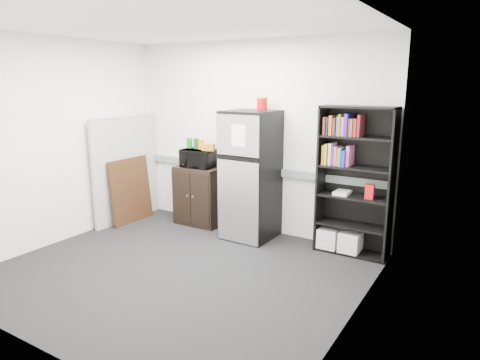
{
  "coord_description": "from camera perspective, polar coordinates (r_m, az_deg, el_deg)",
  "views": [
    {
      "loc": [
        2.99,
        -3.54,
        2.12
      ],
      "look_at": [
        0.28,
        0.9,
        0.93
      ],
      "focal_mm": 32.0,
      "sensor_mm": 36.0,
      "label": 1
    }
  ],
  "objects": [
    {
      "name": "cubicle_partition",
      "position": [
        6.85,
        -14.94,
        1.41
      ],
      "size": [
        0.06,
        1.3,
        1.62
      ],
      "color": "#A29D8F",
      "rests_on": "floor"
    },
    {
      "name": "refrigerator",
      "position": [
        5.86,
        1.39,
        0.62
      ],
      "size": [
        0.67,
        0.7,
        1.76
      ],
      "rotation": [
        0.0,
        0.0,
        -0.02
      ],
      "color": "black",
      "rests_on": "floor"
    },
    {
      "name": "ceiling",
      "position": [
        4.67,
        -9.27,
        19.84
      ],
      "size": [
        4.0,
        3.5,
        0.02
      ],
      "primitive_type": "cube",
      "color": "white",
      "rests_on": "wall_back"
    },
    {
      "name": "wall_note",
      "position": [
        6.27,
        -0.89,
        7.65
      ],
      "size": [
        0.14,
        0.0,
        0.1
      ],
      "primitive_type": "cube",
      "color": "white",
      "rests_on": "wall_back"
    },
    {
      "name": "wall_back",
      "position": [
        6.12,
        1.93,
        5.63
      ],
      "size": [
        4.0,
        0.02,
        2.7
      ],
      "primitive_type": "cube",
      "color": "white",
      "rests_on": "floor"
    },
    {
      "name": "coffee_can",
      "position": [
        5.79,
        2.96,
        10.25
      ],
      "size": [
        0.15,
        0.15,
        0.2
      ],
      "color": "#A8070B",
      "rests_on": "refrigerator"
    },
    {
      "name": "microwave",
      "position": [
        6.39,
        -5.59,
        2.9
      ],
      "size": [
        0.52,
        0.38,
        0.27
      ],
      "primitive_type": "imported",
      "rotation": [
        0.0,
        0.0,
        0.1
      ],
      "color": "black",
      "rests_on": "cabinet"
    },
    {
      "name": "electrical_raceway",
      "position": [
        6.17,
        1.76,
        1.45
      ],
      "size": [
        3.92,
        0.05,
        0.1
      ],
      "primitive_type": "cube",
      "color": "gray",
      "rests_on": "wall_back"
    },
    {
      "name": "snack_box_a",
      "position": [
        6.5,
        -6.75,
        4.9
      ],
      "size": [
        0.07,
        0.06,
        0.15
      ],
      "primitive_type": "cube",
      "rotation": [
        0.0,
        0.0,
        -0.11
      ],
      "color": "#1E5E1B",
      "rests_on": "microwave"
    },
    {
      "name": "floor",
      "position": [
        5.09,
        -8.16,
        -11.88
      ],
      "size": [
        4.0,
        4.0,
        0.0
      ],
      "primitive_type": "plane",
      "color": "black",
      "rests_on": "ground"
    },
    {
      "name": "wall_right",
      "position": [
        3.75,
        15.46,
        0.54
      ],
      "size": [
        0.02,
        3.5,
        2.7
      ],
      "primitive_type": "cube",
      "color": "white",
      "rests_on": "floor"
    },
    {
      "name": "snack_bag",
      "position": [
        6.23,
        -4.24,
        4.39
      ],
      "size": [
        0.2,
        0.15,
        0.1
      ],
      "primitive_type": "cube",
      "rotation": [
        0.0,
        0.0,
        0.31
      ],
      "color": "#BA6F12",
      "rests_on": "microwave"
    },
    {
      "name": "snack_box_b",
      "position": [
        6.42,
        -5.82,
        4.83
      ],
      "size": [
        0.07,
        0.06,
        0.15
      ],
      "primitive_type": "cube",
      "rotation": [
        0.0,
        0.0,
        0.09
      ],
      "color": "#0C371A",
      "rests_on": "microwave"
    },
    {
      "name": "bookshelf",
      "position": [
        5.44,
        14.88,
        0.23
      ],
      "size": [
        0.9,
        0.34,
        1.85
      ],
      "color": "black",
      "rests_on": "floor"
    },
    {
      "name": "wall_left",
      "position": [
        6.16,
        -23.14,
        4.65
      ],
      "size": [
        0.02,
        3.5,
        2.7
      ],
      "primitive_type": "cube",
      "color": "white",
      "rests_on": "floor"
    },
    {
      "name": "snack_box_c",
      "position": [
        6.37,
        -5.22,
        4.73
      ],
      "size": [
        0.07,
        0.06,
        0.14
      ],
      "primitive_type": "cube",
      "rotation": [
        0.0,
        0.0,
        -0.08
      ],
      "color": "#C37112",
      "rests_on": "microwave"
    },
    {
      "name": "cabinet",
      "position": [
        6.53,
        -5.4,
        -2.08
      ],
      "size": [
        0.71,
        0.47,
        0.89
      ],
      "color": "black",
      "rests_on": "floor"
    },
    {
      "name": "framed_poster",
      "position": [
        6.79,
        -14.33,
        -1.37
      ],
      "size": [
        0.14,
        0.77,
        1.0
      ],
      "rotation": [
        0.0,
        -0.09,
        0.0
      ],
      "color": "black",
      "rests_on": "floor"
    }
  ]
}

